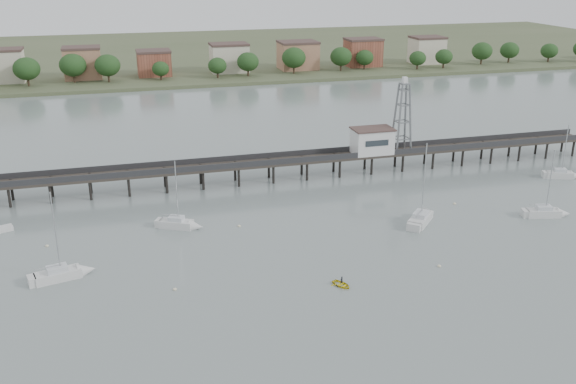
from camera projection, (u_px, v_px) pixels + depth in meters
name	position (u px, v px, depth m)	size (l,w,h in m)	color
ground_plane	(368.00, 347.00, 73.70)	(500.00, 500.00, 0.00)	slate
pier	(254.00, 164.00, 126.68)	(150.00, 5.00, 5.50)	#2D2823
pier_building	(372.00, 141.00, 131.95)	(8.40, 5.40, 5.30)	silver
lattice_tower	(402.00, 118.00, 132.05)	(3.20, 3.20, 15.50)	slate
sailboat_c	(423.00, 217.00, 109.16)	(7.98, 8.32, 14.69)	silver
sailboat_e	(564.00, 175.00, 130.05)	(7.24, 4.28, 11.63)	silver
sailboat_a	(68.00, 273.00, 89.60)	(8.57, 4.32, 13.61)	silver
sailboat_d	(550.00, 213.00, 110.70)	(7.93, 3.99, 12.65)	silver
sailboat_b	(183.00, 225.00, 105.87)	(7.53, 5.17, 12.22)	silver
white_tender	(0.00, 229.00, 104.52)	(3.88, 2.60, 1.40)	silver
yellow_dinghy	(341.00, 286.00, 87.49)	(2.12, 0.61, 2.96)	yellow
dinghy_occupant	(341.00, 286.00, 87.49)	(0.42, 1.16, 0.28)	black
mooring_buoys	(328.00, 237.00, 102.52)	(86.17, 23.05, 0.39)	beige
far_shore	(168.00, 54.00, 290.24)	(500.00, 170.00, 10.40)	#475133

